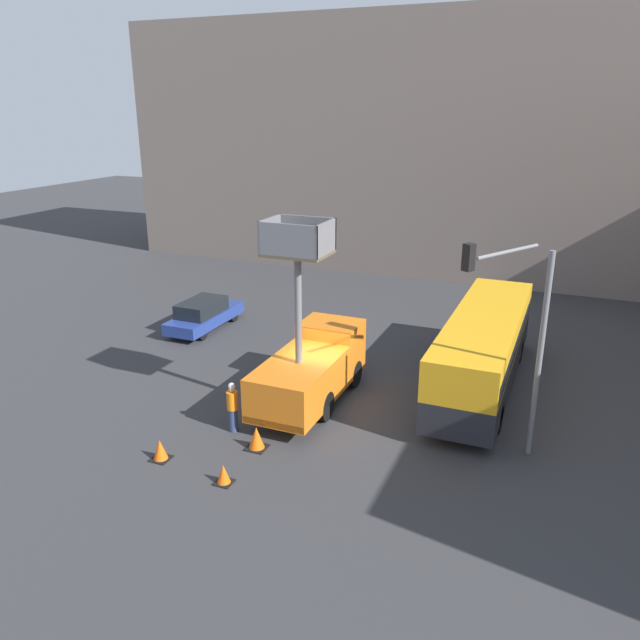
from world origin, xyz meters
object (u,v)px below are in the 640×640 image
Objects in this scene: utility_truck at (311,365)px; city_bus at (484,346)px; road_worker_directing at (440,394)px; road_worker_near_truck at (233,407)px; traffic_cone_mid_road at (224,475)px; traffic_light_pole at (515,315)px; traffic_cone_far_side at (160,450)px; parked_car_curbside at (204,314)px; traffic_cone_near_truck at (256,438)px.

utility_truck is 6.74m from city_bus.
utility_truck reaches higher than road_worker_directing.
road_worker_near_truck is 3.18m from traffic_cone_mid_road.
road_worker_directing is at bearing 161.75° from traffic_light_pole.
traffic_cone_far_side is (-1.19, -2.47, -0.57)m from road_worker_near_truck.
traffic_light_pole is 1.41× the size of parked_car_curbside.
utility_truck is 9.27× the size of traffic_cone_near_truck.
traffic_light_pole is 11.81m from traffic_cone_far_side.
utility_truck is at bearing 87.30° from traffic_cone_mid_road.
city_bus is at bearing 51.38° from traffic_cone_near_truck.
traffic_cone_near_truck is 1.26× the size of traffic_cone_mid_road.
road_worker_near_truck is 1.55m from traffic_cone_near_truck.
traffic_cone_near_truck is 0.16× the size of parked_car_curbside.
road_worker_directing is (4.64, 0.64, -0.59)m from utility_truck.
traffic_cone_far_side is at bearing 171.80° from traffic_cone_mid_road.
road_worker_near_truck reaches higher than traffic_cone_mid_road.
utility_truck is 9.76m from parked_car_curbside.
traffic_cone_near_truck is (1.27, -0.71, -0.53)m from road_worker_near_truck.
traffic_cone_far_side is 0.14× the size of parked_car_curbside.
traffic_light_pole is (1.32, -3.83, 2.63)m from city_bus.
parked_car_curbside is (-12.76, 4.72, -0.16)m from road_worker_directing.
traffic_light_pole is 3.70× the size of road_worker_near_truck.
traffic_cone_near_truck is at bearing -129.85° from road_worker_directing.
utility_truck reaches higher than traffic_cone_mid_road.
utility_truck is at bearing 108.38° from road_worker_near_truck.
traffic_cone_near_truck is at bearing 35.50° from traffic_cone_far_side.
road_worker_directing is 2.43× the size of traffic_cone_near_truck.
road_worker_near_truck reaches higher than traffic_cone_near_truck.
utility_truck is 1.50× the size of parked_car_curbside.
road_worker_directing is at bearing 52.71° from traffic_cone_mid_road.
traffic_light_pole is 10.99× the size of traffic_cone_mid_road.
traffic_cone_far_side is (-2.46, -1.75, -0.04)m from traffic_cone_near_truck.
traffic_cone_mid_road is at bearing -18.62° from road_worker_near_truck.
parked_car_curbside is at bearing 116.27° from traffic_cone_far_side.
road_worker_near_truck is 7.22m from road_worker_directing.
road_worker_directing is at bearing 144.06° from city_bus.
traffic_cone_mid_road is at bearing -54.95° from parked_car_curbside.
city_bus is at bearing 81.52° from road_worker_directing.
road_worker_directing is at bearing 7.88° from utility_truck.
city_bus reaches higher than traffic_cone_near_truck.
road_worker_directing reaches higher than traffic_cone_far_side.
traffic_cone_far_side is (-2.50, 0.36, 0.04)m from traffic_cone_mid_road.
traffic_light_pole is at bearing -0.93° from utility_truck.
traffic_light_pole is at bearing 26.32° from traffic_cone_near_truck.
traffic_cone_far_side is (-2.78, -5.46, -1.19)m from utility_truck.
parked_car_curbside is (-5.34, 10.82, 0.44)m from traffic_cone_far_side.
road_worker_directing is at bearing 39.40° from traffic_cone_far_side.
utility_truck reaches higher than city_bus.
city_bus is 5.80× the size of road_worker_directing.
traffic_light_pole reaches higher than road_worker_near_truck.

